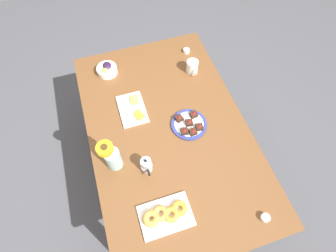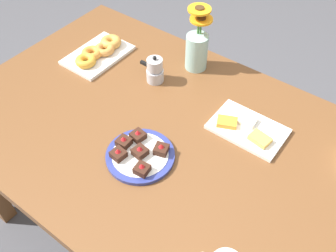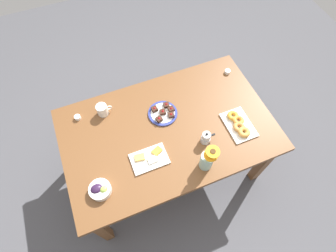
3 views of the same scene
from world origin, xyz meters
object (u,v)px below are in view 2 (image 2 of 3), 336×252
Objects in this scene: dining_table at (168,149)px; cheese_platter at (247,128)px; moka_pot at (155,71)px; dessert_plate at (140,154)px; croissant_platter at (99,52)px; flower_vase at (197,48)px.

cheese_platter is at bearing -140.13° from dining_table.
cheese_platter is at bearing 177.19° from moka_pot.
moka_pot reaches higher than dessert_plate.
dining_table is at bearing 39.87° from cheese_platter.
croissant_platter is (0.72, 0.00, 0.01)m from cheese_platter.
dessert_plate is at bearing 103.09° from flower_vase.
moka_pot reaches higher than croissant_platter.
flower_vase is (0.12, -0.51, 0.08)m from dessert_plate.
croissant_platter is 0.59m from dessert_plate.
dining_table is 0.43m from flower_vase.
dessert_plate reaches higher than cheese_platter.
croissant_platter is at bearing -19.49° from dining_table.
dessert_plate is 1.93× the size of moka_pot.
flower_vase is at bearing -70.38° from dining_table.
cheese_platter is at bearing -125.75° from dessert_plate.
flower_vase reaches higher than dessert_plate.
flower_vase reaches higher than croissant_platter.
dining_table is at bearing 160.51° from croissant_platter.
dining_table is 0.32m from moka_pot.
flower_vase reaches higher than moka_pot.
cheese_platter is 0.72m from croissant_platter.
flower_vase is (0.13, -0.37, 0.18)m from dining_table.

